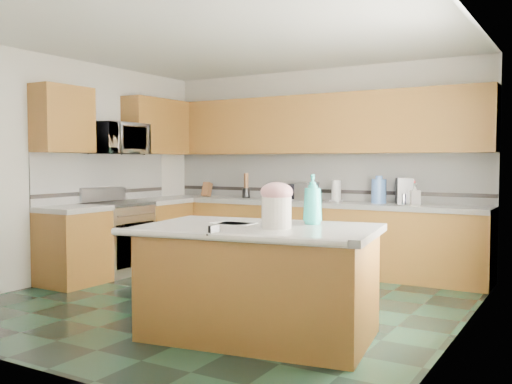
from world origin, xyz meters
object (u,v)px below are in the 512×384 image
Objects in this scene: treat_jar at (277,213)px; toaster_oven at (300,191)px; island_base at (259,285)px; coffee_maker at (404,191)px; knife_block at (207,190)px; soap_bottle_island at (313,199)px; island_top at (259,229)px.

treat_jar is 3.23m from toaster_oven.
coffee_maker reaches higher than island_base.
toaster_oven reaches higher than knife_block.
island_base is 3.94m from knife_block.
treat_jar is 0.77× the size of coffee_maker.
coffee_maker is (0.03, 2.61, -0.05)m from soap_bottle_island.
island_top is 4.51× the size of soap_bottle_island.
soap_bottle_island is at bearing -52.65° from toaster_oven.
knife_block is at bearing 127.92° from treat_jar.
island_top is at bearing 171.06° from island_base.
soap_bottle_island is (0.33, 0.33, 0.70)m from island_base.
soap_bottle_island reaches higher than toaster_oven.
island_base is 0.84m from soap_bottle_island.
island_base is 7.24× the size of treat_jar.
soap_bottle_island is 2.00× the size of knife_block.
soap_bottle_island reaches higher than knife_block.
treat_jar is at bearing -29.65° from island_top.
island_top is 9.04× the size of knife_block.
soap_bottle_island is at bearing 36.13° from island_base.
coffee_maker is (0.36, 2.93, 0.65)m from island_base.
soap_bottle_island is at bearing -115.12° from coffee_maker.
island_top is at bearing -49.96° from knife_block.
island_top is 7.65× the size of treat_jar.
knife_block is (-2.92, 2.58, -0.11)m from soap_bottle_island.
soap_bottle_island is (0.33, 0.33, 0.24)m from island_top.
treat_jar is at bearing -29.65° from island_base.
soap_bottle_island is (0.13, 0.40, 0.09)m from treat_jar.
knife_block is at bearing 122.86° from island_base.
island_top is at bearing -60.87° from toaster_oven.
toaster_oven is 1.31× the size of coffee_maker.
toaster_oven is at bearing 99.19° from soap_bottle_island.
treat_jar is at bearing -126.23° from soap_bottle_island.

